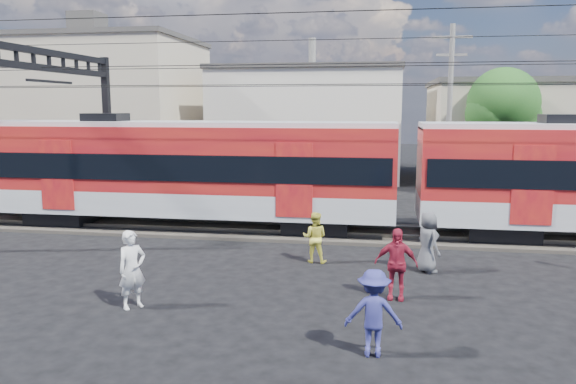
# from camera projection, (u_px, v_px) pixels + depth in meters

# --- Properties ---
(ground) EXTENTS (120.00, 120.00, 0.00)m
(ground) POSITION_uv_depth(u_px,v_px,m) (256.00, 307.00, 13.43)
(ground) COLOR black
(ground) RESTS_ON ground
(track_bed) EXTENTS (70.00, 3.40, 0.12)m
(track_bed) POSITION_uv_depth(u_px,v_px,m) (302.00, 231.00, 21.22)
(track_bed) COLOR #2D2823
(track_bed) RESTS_ON ground
(rail_near) EXTENTS (70.00, 0.12, 0.12)m
(rail_near) POSITION_uv_depth(u_px,v_px,m) (299.00, 233.00, 20.47)
(rail_near) COLOR #59544C
(rail_near) RESTS_ON track_bed
(rail_far) EXTENTS (70.00, 0.12, 0.12)m
(rail_far) POSITION_uv_depth(u_px,v_px,m) (305.00, 224.00, 21.93)
(rail_far) COLOR #59544C
(rail_far) RESTS_ON track_bed
(commuter_train) EXTENTS (50.30, 3.08, 4.17)m
(commuter_train) POSITION_uv_depth(u_px,v_px,m) (191.00, 168.00, 21.57)
(commuter_train) COLOR black
(commuter_train) RESTS_ON ground
(catenary) EXTENTS (70.00, 9.30, 7.52)m
(catenary) POSITION_uv_depth(u_px,v_px,m) (83.00, 96.00, 21.85)
(catenary) COLOR black
(catenary) RESTS_ON ground
(building_west) EXTENTS (14.28, 10.20, 9.30)m
(building_west) POSITION_uv_depth(u_px,v_px,m) (92.00, 107.00, 38.88)
(building_west) COLOR tan
(building_west) RESTS_ON ground
(building_midwest) EXTENTS (12.24, 12.24, 7.30)m
(building_midwest) POSITION_uv_depth(u_px,v_px,m) (312.00, 122.00, 39.52)
(building_midwest) COLOR beige
(building_midwest) RESTS_ON ground
(building_mideast) EXTENTS (16.32, 10.20, 6.30)m
(building_mideast) POSITION_uv_depth(u_px,v_px,m) (567.00, 133.00, 34.08)
(building_mideast) COLOR tan
(building_mideast) RESTS_ON ground
(utility_pole_mid) EXTENTS (1.80, 0.24, 8.50)m
(utility_pole_mid) POSITION_uv_depth(u_px,v_px,m) (449.00, 111.00, 26.39)
(utility_pole_mid) COLOR slate
(utility_pole_mid) RESTS_ON ground
(tree_near) EXTENTS (3.82, 3.64, 6.72)m
(tree_near) POSITION_uv_depth(u_px,v_px,m) (506.00, 108.00, 28.87)
(tree_near) COLOR #382619
(tree_near) RESTS_ON ground
(pedestrian_a) EXTENTS (0.78, 0.81, 1.87)m
(pedestrian_a) POSITION_uv_depth(u_px,v_px,m) (132.00, 269.00, 13.23)
(pedestrian_a) COLOR silver
(pedestrian_a) RESTS_ON ground
(pedestrian_b) EXTENTS (0.80, 0.64, 1.56)m
(pedestrian_b) POSITION_uv_depth(u_px,v_px,m) (315.00, 237.00, 17.14)
(pedestrian_b) COLOR gold
(pedestrian_b) RESTS_ON ground
(pedestrian_c) EXTENTS (1.12, 0.67, 1.70)m
(pedestrian_c) POSITION_uv_depth(u_px,v_px,m) (374.00, 313.00, 10.69)
(pedestrian_c) COLOR navy
(pedestrian_c) RESTS_ON ground
(pedestrian_d) EXTENTS (1.08, 0.51, 1.80)m
(pedestrian_d) POSITION_uv_depth(u_px,v_px,m) (396.00, 264.00, 13.84)
(pedestrian_d) COLOR maroon
(pedestrian_d) RESTS_ON ground
(pedestrian_e) EXTENTS (0.92, 1.03, 1.77)m
(pedestrian_e) POSITION_uv_depth(u_px,v_px,m) (428.00, 242.00, 16.12)
(pedestrian_e) COLOR #47474C
(pedestrian_e) RESTS_ON ground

